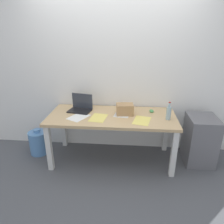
{
  "coord_description": "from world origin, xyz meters",
  "views": [
    {
      "loc": [
        0.23,
        -2.7,
        1.88
      ],
      "look_at": [
        0.0,
        0.0,
        0.78
      ],
      "focal_mm": 33.06,
      "sensor_mm": 36.0,
      "label": 1
    }
  ],
  "objects_px": {
    "water_cooler_jug": "(39,142)",
    "beer_bottle": "(169,113)",
    "laptop_left": "(81,107)",
    "desk": "(112,121)",
    "filing_cabinet": "(200,140)",
    "computer_mouse": "(152,111)",
    "cardboard_box": "(125,109)"
  },
  "relations": [
    {
      "from": "water_cooler_jug",
      "to": "filing_cabinet",
      "type": "relative_size",
      "value": 0.59
    },
    {
      "from": "cardboard_box",
      "to": "water_cooler_jug",
      "type": "height_order",
      "value": "cardboard_box"
    },
    {
      "from": "desk",
      "to": "laptop_left",
      "type": "height_order",
      "value": "laptop_left"
    },
    {
      "from": "desk",
      "to": "filing_cabinet",
      "type": "distance_m",
      "value": 1.32
    },
    {
      "from": "computer_mouse",
      "to": "water_cooler_jug",
      "type": "relative_size",
      "value": 0.24
    },
    {
      "from": "desk",
      "to": "computer_mouse",
      "type": "height_order",
      "value": "computer_mouse"
    },
    {
      "from": "computer_mouse",
      "to": "cardboard_box",
      "type": "distance_m",
      "value": 0.42
    },
    {
      "from": "beer_bottle",
      "to": "computer_mouse",
      "type": "xyz_separation_m",
      "value": [
        -0.2,
        0.25,
        -0.08
      ]
    },
    {
      "from": "computer_mouse",
      "to": "beer_bottle",
      "type": "bearing_deg",
      "value": -57.34
    },
    {
      "from": "cardboard_box",
      "to": "water_cooler_jug",
      "type": "bearing_deg",
      "value": 179.44
    },
    {
      "from": "laptop_left",
      "to": "desk",
      "type": "bearing_deg",
      "value": -16.29
    },
    {
      "from": "laptop_left",
      "to": "computer_mouse",
      "type": "relative_size",
      "value": 3.65
    },
    {
      "from": "computer_mouse",
      "to": "filing_cabinet",
      "type": "relative_size",
      "value": 0.14
    },
    {
      "from": "desk",
      "to": "water_cooler_jug",
      "type": "distance_m",
      "value": 1.27
    },
    {
      "from": "water_cooler_jug",
      "to": "filing_cabinet",
      "type": "bearing_deg",
      "value": -0.25
    },
    {
      "from": "water_cooler_jug",
      "to": "filing_cabinet",
      "type": "height_order",
      "value": "filing_cabinet"
    },
    {
      "from": "laptop_left",
      "to": "water_cooler_jug",
      "type": "bearing_deg",
      "value": -173.85
    },
    {
      "from": "computer_mouse",
      "to": "filing_cabinet",
      "type": "bearing_deg",
      "value": -15.22
    },
    {
      "from": "computer_mouse",
      "to": "laptop_left",
      "type": "bearing_deg",
      "value": 176.08
    },
    {
      "from": "filing_cabinet",
      "to": "computer_mouse",
      "type": "bearing_deg",
      "value": 170.52
    },
    {
      "from": "desk",
      "to": "water_cooler_jug",
      "type": "relative_size",
      "value": 4.29
    },
    {
      "from": "desk",
      "to": "laptop_left",
      "type": "bearing_deg",
      "value": 163.71
    },
    {
      "from": "computer_mouse",
      "to": "filing_cabinet",
      "type": "xyz_separation_m",
      "value": [
        0.72,
        -0.12,
        -0.39
      ]
    },
    {
      "from": "desk",
      "to": "filing_cabinet",
      "type": "xyz_separation_m",
      "value": [
        1.29,
        0.06,
        -0.28
      ]
    },
    {
      "from": "desk",
      "to": "filing_cabinet",
      "type": "relative_size",
      "value": 2.52
    },
    {
      "from": "laptop_left",
      "to": "water_cooler_jug",
      "type": "xyz_separation_m",
      "value": [
        -0.7,
        -0.08,
        -0.6
      ]
    },
    {
      "from": "water_cooler_jug",
      "to": "beer_bottle",
      "type": "bearing_deg",
      "value": -4.12
    },
    {
      "from": "cardboard_box",
      "to": "water_cooler_jug",
      "type": "distance_m",
      "value": 1.5
    },
    {
      "from": "filing_cabinet",
      "to": "cardboard_box",
      "type": "bearing_deg",
      "value": -179.86
    },
    {
      "from": "desk",
      "to": "laptop_left",
      "type": "relative_size",
      "value": 4.96
    },
    {
      "from": "filing_cabinet",
      "to": "beer_bottle",
      "type": "bearing_deg",
      "value": -165.89
    },
    {
      "from": "beer_bottle",
      "to": "water_cooler_jug",
      "type": "height_order",
      "value": "beer_bottle"
    }
  ]
}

